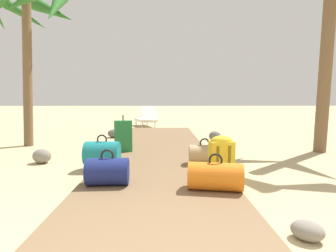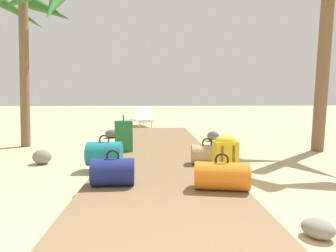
% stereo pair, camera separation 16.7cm
% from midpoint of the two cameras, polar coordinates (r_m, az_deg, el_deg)
% --- Properties ---
extents(ground_plane, '(60.00, 60.00, 0.00)m').
position_cam_midpoint_polar(ground_plane, '(4.66, -2.58, -8.44)').
color(ground_plane, tan).
extents(boardwalk, '(1.96, 8.55, 0.08)m').
position_cam_midpoint_polar(boardwalk, '(5.48, -2.63, -5.80)').
color(boardwalk, brown).
rests_on(boardwalk, ground).
extents(duffel_bag_orange, '(0.67, 0.43, 0.44)m').
position_cam_midpoint_polar(duffel_bag_orange, '(3.34, 9.50, -10.07)').
color(duffel_bag_orange, orange).
rests_on(duffel_bag_orange, boardwalk).
extents(suitcase_green, '(0.37, 0.22, 0.73)m').
position_cam_midpoint_polar(suitcase_green, '(5.57, -9.93, -2.07)').
color(suitcase_green, '#237538').
rests_on(suitcase_green, boardwalk).
extents(duffel_bag_navy, '(0.52, 0.35, 0.45)m').
position_cam_midpoint_polar(duffel_bag_navy, '(3.53, -12.57, -9.17)').
color(duffel_bag_navy, navy).
rests_on(duffel_bag_navy, boardwalk).
extents(duffel_bag_tan, '(0.51, 0.34, 0.42)m').
position_cam_midpoint_polar(duffel_bag_tan, '(4.54, 6.93, -5.77)').
color(duffel_bag_tan, tan).
rests_on(duffel_bag_tan, boardwalk).
extents(backpack_yellow, '(0.34, 0.25, 0.56)m').
position_cam_midpoint_polar(backpack_yellow, '(3.92, 10.48, -5.71)').
color(backpack_yellow, gold).
rests_on(backpack_yellow, boardwalk).
extents(duffel_bag_teal, '(0.55, 0.40, 0.49)m').
position_cam_midpoint_polar(duffel_bag_teal, '(4.52, -13.93, -5.53)').
color(duffel_bag_teal, '#197A7F').
rests_on(duffel_bag_teal, boardwalk).
extents(palm_tree_near_left, '(2.29, 2.10, 3.83)m').
position_cam_midpoint_polar(palm_tree_near_left, '(7.74, -28.17, 19.63)').
color(palm_tree_near_left, brown).
rests_on(palm_tree_near_left, ground).
extents(lounge_chair, '(1.03, 1.63, 0.81)m').
position_cam_midpoint_polar(lounge_chair, '(10.74, -5.73, 1.57)').
color(lounge_chair, white).
rests_on(lounge_chair, ground).
extents(rock_right_far, '(0.34, 0.33, 0.16)m').
position_cam_midpoint_polar(rock_right_far, '(2.71, 26.78, -18.25)').
color(rock_right_far, gray).
rests_on(rock_right_far, ground).
extents(rock_left_far, '(0.36, 0.31, 0.25)m').
position_cam_midpoint_polar(rock_left_far, '(5.34, -25.26, -5.74)').
color(rock_left_far, gray).
rests_on(rock_left_far, ground).
extents(rock_left_mid, '(0.38, 0.33, 0.24)m').
position_cam_midpoint_polar(rock_left_mid, '(8.05, -11.99, -1.53)').
color(rock_left_mid, '#5B5651').
rests_on(rock_left_mid, ground).
extents(rock_right_mid, '(0.44, 0.44, 0.26)m').
position_cam_midpoint_polar(rock_right_mid, '(7.38, 8.64, -2.05)').
color(rock_right_mid, slate).
rests_on(rock_right_mid, ground).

